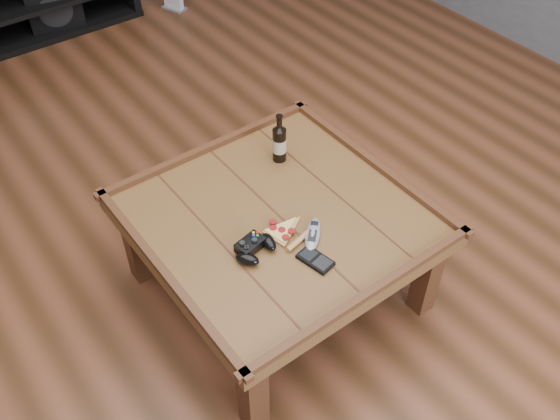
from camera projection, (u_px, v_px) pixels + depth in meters
ground at (278, 289)px, 2.65m from camera, size 6.00×6.00×0.00m
baseboard at (21, 12)px, 4.33m from camera, size 5.00×0.02×0.10m
coffee_table at (278, 226)px, 2.38m from camera, size 1.03×1.03×0.48m
beer_bottle at (279, 142)px, 2.51m from camera, size 0.06×0.06×0.22m
game_controller at (255, 248)px, 2.19m from camera, size 0.18×0.14×0.05m
pizza_slice at (284, 233)px, 2.26m from camera, size 0.17×0.23×0.02m
smartphone at (315, 260)px, 2.17m from camera, size 0.09×0.14×0.02m
remote_control at (313, 235)px, 2.25m from camera, size 0.16×0.16×0.02m
subwoofer at (50, 0)px, 4.18m from camera, size 0.41×0.41×0.35m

